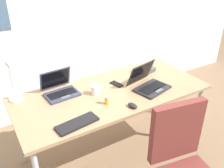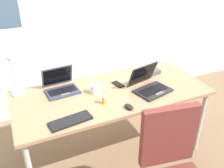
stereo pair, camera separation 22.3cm
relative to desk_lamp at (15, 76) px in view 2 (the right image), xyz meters
name	(u,v)px [view 2 (the right image)]	position (x,y,z in m)	size (l,w,h in m)	color
ground_plane	(112,151)	(0.80, -0.28, -0.94)	(12.00, 12.00, 0.00)	#7A6047
wall_back	(74,9)	(0.80, 0.82, 0.36)	(6.00, 0.13, 2.60)	silver
desk	(112,97)	(0.80, -0.28, -0.25)	(1.80, 0.80, 0.74)	#9E7A56
desk_lamp	(15,76)	(0.00, 0.00, 0.00)	(0.12, 0.18, 0.40)	white
laptop_back_left	(61,87)	(0.37, -0.07, -0.15)	(0.31, 0.28, 0.22)	#33384C
laptop_back_right	(150,86)	(1.14, -0.39, -0.15)	(0.39, 0.37, 0.23)	#232326
external_keyboard	(71,121)	(0.32, -0.57, -0.19)	(0.33, 0.12, 0.02)	black
computer_mouse	(129,107)	(0.81, -0.59, -0.18)	(0.06, 0.10, 0.03)	black
cell_phone	(118,84)	(0.91, -0.18, -0.19)	(0.06, 0.14, 0.01)	black
pill_bottle	(104,99)	(0.65, -0.43, -0.16)	(0.04, 0.04, 0.08)	gold
book_stack	(150,71)	(1.33, -0.09, -0.17)	(0.23, 0.19, 0.05)	#4C4C51
coffee_mug	(95,89)	(0.65, -0.24, -0.15)	(0.11, 0.08, 0.09)	white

